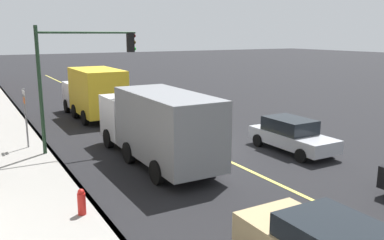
{
  "coord_description": "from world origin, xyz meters",
  "views": [
    {
      "loc": [
        -16.09,
        9.56,
        5.34
      ],
      "look_at": [
        -2.62,
        1.88,
        2.03
      ],
      "focal_mm": 37.72,
      "sensor_mm": 36.0,
      "label": 1
    }
  ],
  "objects": [
    {
      "name": "street_sign_post",
      "position": [
        3.53,
        7.22,
        1.72
      ],
      "size": [
        0.6,
        0.08,
        2.93
      ],
      "color": "slate",
      "rests_on": "ground"
    },
    {
      "name": "lane_stripe_center",
      "position": [
        0.0,
        0.0,
        0.01
      ],
      "size": [
        80.0,
        0.16,
        0.01
      ],
      "primitive_type": "cube",
      "color": "#D8CC4C",
      "rests_on": "ground"
    },
    {
      "name": "ground",
      "position": [
        0.0,
        0.0,
        0.0
      ],
      "size": [
        200.0,
        200.0,
        0.0
      ],
      "primitive_type": "plane",
      "color": "black"
    },
    {
      "name": "sidewalk_slab",
      "position": [
        0.0,
        8.19,
        0.07
      ],
      "size": [
        80.0,
        3.74,
        0.15
      ],
      "primitive_type": "cube",
      "color": "gray",
      "rests_on": "ground"
    },
    {
      "name": "truck_gray",
      "position": [
        -1.06,
        2.7,
        1.65
      ],
      "size": [
        8.1,
        2.48,
        3.08
      ],
      "color": "silver",
      "rests_on": "ground"
    },
    {
      "name": "curb_edge",
      "position": [
        0.0,
        6.4,
        0.07
      ],
      "size": [
        80.0,
        0.16,
        0.15
      ],
      "primitive_type": "cube",
      "color": "slate",
      "rests_on": "ground"
    },
    {
      "name": "traffic_light_mast",
      "position": [
        2.09,
        4.98,
        3.94
      ],
      "size": [
        0.28,
        4.53,
        5.71
      ],
      "color": "#1E3823",
      "rests_on": "ground"
    },
    {
      "name": "car_silver",
      "position": [
        -2.66,
        -3.4,
        0.78
      ],
      "size": [
        4.37,
        1.9,
        1.52
      ],
      "color": "#A8AAB2",
      "rests_on": "ground"
    },
    {
      "name": "fire_hydrant",
      "position": [
        -4.92,
        6.92,
        0.47
      ],
      "size": [
        0.24,
        0.24,
        0.94
      ],
      "color": "red",
      "rests_on": "ground"
    },
    {
      "name": "truck_yellow",
      "position": [
        9.37,
        2.29,
        1.68
      ],
      "size": [
        6.84,
        2.64,
        3.2
      ],
      "color": "silver",
      "rests_on": "ground"
    }
  ]
}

